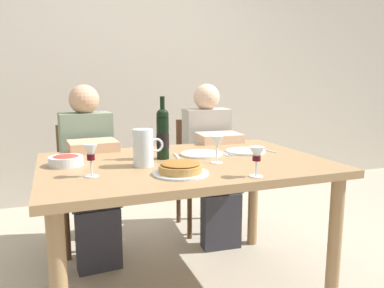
% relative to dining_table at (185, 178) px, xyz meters
% --- Properties ---
extents(back_wall, '(8.00, 0.10, 2.80)m').
position_rel_dining_table_xyz_m(back_wall, '(0.00, 1.93, 0.73)').
color(back_wall, beige).
rests_on(back_wall, ground).
extents(dining_table, '(1.50, 1.00, 0.76)m').
position_rel_dining_table_xyz_m(dining_table, '(0.00, 0.00, 0.00)').
color(dining_table, '#9E7A51').
rests_on(dining_table, ground).
extents(wine_bottle, '(0.07, 0.07, 0.34)m').
position_rel_dining_table_xyz_m(wine_bottle, '(-0.09, 0.10, 0.23)').
color(wine_bottle, black).
rests_on(wine_bottle, dining_table).
extents(water_pitcher, '(0.16, 0.10, 0.19)m').
position_rel_dining_table_xyz_m(water_pitcher, '(-0.23, -0.04, 0.18)').
color(water_pitcher, silver).
rests_on(water_pitcher, dining_table).
extents(baked_tart, '(0.26, 0.26, 0.06)m').
position_rel_dining_table_xyz_m(baked_tart, '(-0.11, -0.26, 0.12)').
color(baked_tart, silver).
rests_on(baked_tart, dining_table).
extents(salad_bowl, '(0.17, 0.17, 0.06)m').
position_rel_dining_table_xyz_m(salad_bowl, '(-0.60, 0.11, 0.12)').
color(salad_bowl, silver).
rests_on(salad_bowl, dining_table).
extents(wine_glass_left_diner, '(0.07, 0.07, 0.14)m').
position_rel_dining_table_xyz_m(wine_glass_left_diner, '(0.14, -0.10, 0.20)').
color(wine_glass_left_diner, silver).
rests_on(wine_glass_left_diner, dining_table).
extents(wine_glass_right_diner, '(0.06, 0.06, 0.15)m').
position_rel_dining_table_xyz_m(wine_glass_right_diner, '(-0.50, -0.16, 0.20)').
color(wine_glass_right_diner, silver).
rests_on(wine_glass_right_diner, dining_table).
extents(wine_glass_centre, '(0.07, 0.07, 0.14)m').
position_rel_dining_table_xyz_m(wine_glass_centre, '(0.19, -0.42, 0.19)').
color(wine_glass_centre, silver).
rests_on(wine_glass_centre, dining_table).
extents(wine_glass_spare, '(0.07, 0.07, 0.13)m').
position_rel_dining_table_xyz_m(wine_glass_spare, '(-0.20, 0.12, 0.19)').
color(wine_glass_spare, silver).
rests_on(wine_glass_spare, dining_table).
extents(dinner_plate_left_setting, '(0.24, 0.24, 0.01)m').
position_rel_dining_table_xyz_m(dinner_plate_left_setting, '(0.42, 0.10, 0.10)').
color(dinner_plate_left_setting, silver).
rests_on(dinner_plate_left_setting, dining_table).
extents(dinner_plate_right_setting, '(0.24, 0.24, 0.01)m').
position_rel_dining_table_xyz_m(dinner_plate_right_setting, '(0.14, 0.12, 0.10)').
color(dinner_plate_right_setting, silver).
rests_on(dinner_plate_right_setting, dining_table).
extents(fork_left_setting, '(0.02, 0.16, 0.00)m').
position_rel_dining_table_xyz_m(fork_left_setting, '(0.27, 0.10, 0.09)').
color(fork_left_setting, silver).
rests_on(fork_left_setting, dining_table).
extents(knife_left_setting, '(0.03, 0.18, 0.00)m').
position_rel_dining_table_xyz_m(knife_left_setting, '(0.57, 0.10, 0.09)').
color(knife_left_setting, silver).
rests_on(knife_left_setting, dining_table).
extents(knife_right_setting, '(0.03, 0.18, 0.00)m').
position_rel_dining_table_xyz_m(knife_right_setting, '(0.29, 0.12, 0.09)').
color(knife_right_setting, silver).
rests_on(knife_right_setting, dining_table).
extents(spoon_right_setting, '(0.04, 0.16, 0.00)m').
position_rel_dining_table_xyz_m(spoon_right_setting, '(-0.01, 0.12, 0.09)').
color(spoon_right_setting, silver).
rests_on(spoon_right_setting, dining_table).
extents(chair_left, '(0.42, 0.42, 0.87)m').
position_rel_dining_table_xyz_m(chair_left, '(-0.45, 0.88, -0.17)').
color(chair_left, brown).
rests_on(chair_left, ground).
extents(diner_left, '(0.35, 0.52, 1.16)m').
position_rel_dining_table_xyz_m(diner_left, '(-0.44, 0.65, -0.05)').
color(diner_left, gray).
rests_on(diner_left, ground).
extents(chair_right, '(0.43, 0.43, 0.87)m').
position_rel_dining_table_xyz_m(chair_right, '(0.46, 0.90, -0.17)').
color(chair_right, brown).
rests_on(chair_right, ground).
extents(diner_right, '(0.36, 0.52, 1.16)m').
position_rel_dining_table_xyz_m(diner_right, '(0.44, 0.66, -0.05)').
color(diner_right, '#B7B2A8').
rests_on(diner_right, ground).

